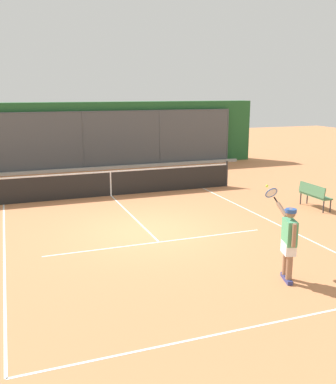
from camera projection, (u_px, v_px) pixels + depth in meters
name	position (u px, v px, depth m)	size (l,w,h in m)	color
ground_plane	(148.00, 231.00, 12.50)	(60.00, 60.00, 0.00)	#C67A4C
court_line_markings	(162.00, 245.00, 11.37)	(7.78, 10.22, 0.01)	white
fence_backdrop	(81.00, 136.00, 22.29)	(19.15, 1.37, 3.36)	#474C51
tennis_net	(111.00, 183.00, 16.60)	(9.99, 0.09, 1.07)	#2D2D2D
tennis_player	(288.00, 239.00, 9.06)	(0.39, 1.36, 1.87)	navy
courtside_bench	(314.00, 194.00, 14.82)	(0.40, 1.30, 0.84)	#477A51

